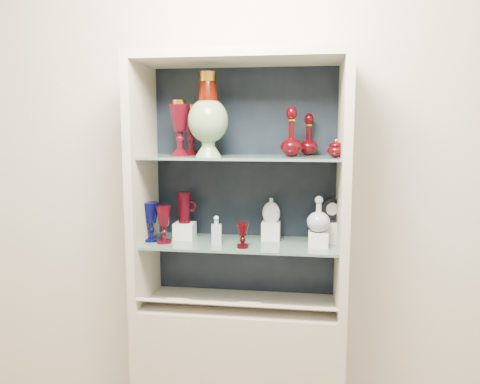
# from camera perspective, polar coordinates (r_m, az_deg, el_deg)

# --- Properties ---
(wall_back) EXTENTS (3.50, 0.02, 2.80)m
(wall_back) POSITION_cam_1_polar(r_m,az_deg,el_deg) (2.43, 0.72, 3.05)
(wall_back) COLOR silver
(wall_back) RESTS_ON ground
(cabinet_base) EXTENTS (1.00, 0.40, 0.75)m
(cabinet_base) POSITION_cam_1_polar(r_m,az_deg,el_deg) (2.52, 0.00, -21.32)
(cabinet_base) COLOR beige
(cabinet_base) RESTS_ON ground
(cabinet_back_panel) EXTENTS (0.98, 0.02, 1.15)m
(cabinet_back_panel) POSITION_cam_1_polar(r_m,az_deg,el_deg) (2.40, 0.63, 1.20)
(cabinet_back_panel) COLOR black
(cabinet_back_panel) RESTS_ON cabinet_base
(cabinet_side_left) EXTENTS (0.04, 0.40, 1.15)m
(cabinet_side_left) POSITION_cam_1_polar(r_m,az_deg,el_deg) (2.33, -11.76, 0.83)
(cabinet_side_left) COLOR beige
(cabinet_side_left) RESTS_ON cabinet_base
(cabinet_side_right) EXTENTS (0.04, 0.40, 1.15)m
(cabinet_side_right) POSITION_cam_1_polar(r_m,az_deg,el_deg) (2.20, 12.46, 0.41)
(cabinet_side_right) COLOR beige
(cabinet_side_right) RESTS_ON cabinet_base
(cabinet_top_cap) EXTENTS (1.00, 0.40, 0.04)m
(cabinet_top_cap) POSITION_cam_1_polar(r_m,az_deg,el_deg) (2.22, 0.00, 16.04)
(cabinet_top_cap) COLOR beige
(cabinet_top_cap) RESTS_ON cabinet_side_left
(shelf_lower) EXTENTS (0.92, 0.34, 0.01)m
(shelf_lower) POSITION_cam_1_polar(r_m,az_deg,el_deg) (2.29, 0.07, -6.29)
(shelf_lower) COLOR slate
(shelf_lower) RESTS_ON cabinet_side_left
(shelf_upper) EXTENTS (0.92, 0.34, 0.01)m
(shelf_upper) POSITION_cam_1_polar(r_m,az_deg,el_deg) (2.22, 0.07, 4.26)
(shelf_upper) COLOR slate
(shelf_upper) RESTS_ON cabinet_side_left
(label_ledge) EXTENTS (0.92, 0.17, 0.09)m
(label_ledge) POSITION_cam_1_polar(r_m,az_deg,el_deg) (2.25, -0.40, -13.64)
(label_ledge) COLOR beige
(label_ledge) RESTS_ON cabinet_base
(label_card_0) EXTENTS (0.10, 0.06, 0.03)m
(label_card_0) POSITION_cam_1_polar(r_m,az_deg,el_deg) (2.23, 1.37, -13.36)
(label_card_0) COLOR white
(label_card_0) RESTS_ON label_ledge
(label_card_1) EXTENTS (0.10, 0.06, 0.03)m
(label_card_1) POSITION_cam_1_polar(r_m,az_deg,el_deg) (2.30, -7.35, -12.83)
(label_card_1) COLOR white
(label_card_1) RESTS_ON label_ledge
(pedestal_lamp_left) EXTENTS (0.12, 0.12, 0.26)m
(pedestal_lamp_left) POSITION_cam_1_polar(r_m,az_deg,el_deg) (2.26, -7.35, 7.73)
(pedestal_lamp_left) COLOR #450510
(pedestal_lamp_left) RESTS_ON shelf_upper
(pedestal_lamp_right) EXTENTS (0.12, 0.12, 0.24)m
(pedestal_lamp_right) POSITION_cam_1_polar(r_m,az_deg,el_deg) (2.35, -6.02, 7.54)
(pedestal_lamp_right) COLOR #450510
(pedestal_lamp_right) RESTS_ON shelf_upper
(enamel_urn) EXTENTS (0.22, 0.22, 0.39)m
(enamel_urn) POSITION_cam_1_polar(r_m,az_deg,el_deg) (2.19, -3.92, 9.40)
(enamel_urn) COLOR #0F4D2F
(enamel_urn) RESTS_ON shelf_upper
(ruby_decanter_a) EXTENTS (0.13, 0.13, 0.26)m
(ruby_decanter_a) POSITION_cam_1_polar(r_m,az_deg,el_deg) (2.18, 6.30, 7.68)
(ruby_decanter_a) COLOR #390004
(ruby_decanter_a) RESTS_ON shelf_upper
(ruby_decanter_b) EXTENTS (0.12, 0.12, 0.21)m
(ruby_decanter_b) POSITION_cam_1_polar(r_m,az_deg,el_deg) (2.30, 8.37, 7.11)
(ruby_decanter_b) COLOR #390004
(ruby_decanter_b) RESTS_ON shelf_upper
(lidded_bowl) EXTENTS (0.09, 0.09, 0.09)m
(lidded_bowl) POSITION_cam_1_polar(r_m,az_deg,el_deg) (2.14, 11.62, 5.28)
(lidded_bowl) COLOR #390004
(lidded_bowl) RESTS_ON shelf_upper
(cobalt_goblet) EXTENTS (0.09, 0.09, 0.19)m
(cobalt_goblet) POSITION_cam_1_polar(r_m,az_deg,el_deg) (2.34, -10.80, -3.57)
(cobalt_goblet) COLOR #02043B
(cobalt_goblet) RESTS_ON shelf_lower
(ruby_goblet_tall) EXTENTS (0.09, 0.09, 0.18)m
(ruby_goblet_tall) POSITION_cam_1_polar(r_m,az_deg,el_deg) (2.29, -9.26, -3.94)
(ruby_goblet_tall) COLOR #450510
(ruby_goblet_tall) RESTS_ON shelf_lower
(ruby_goblet_small) EXTENTS (0.07, 0.07, 0.12)m
(ruby_goblet_small) POSITION_cam_1_polar(r_m,az_deg,el_deg) (2.17, 0.32, -5.32)
(ruby_goblet_small) COLOR #390004
(ruby_goblet_small) RESTS_ON shelf_lower
(riser_ruby_pitcher) EXTENTS (0.10, 0.10, 0.08)m
(riser_ruby_pitcher) POSITION_cam_1_polar(r_m,az_deg,el_deg) (2.37, -6.75, -4.69)
(riser_ruby_pitcher) COLOR silver
(riser_ruby_pitcher) RESTS_ON shelf_lower
(ruby_pitcher) EXTENTS (0.13, 0.09, 0.16)m
(ruby_pitcher) POSITION_cam_1_polar(r_m,az_deg,el_deg) (2.35, -6.80, -1.89)
(ruby_pitcher) COLOR #450510
(ruby_pitcher) RESTS_ON riser_ruby_pitcher
(clear_square_bottle) EXTENTS (0.06, 0.06, 0.14)m
(clear_square_bottle) POSITION_cam_1_polar(r_m,az_deg,el_deg) (2.24, -2.89, -4.63)
(clear_square_bottle) COLOR #97A5AD
(clear_square_bottle) RESTS_ON shelf_lower
(riser_flat_flask) EXTENTS (0.09, 0.09, 0.09)m
(riser_flat_flask) POSITION_cam_1_polar(r_m,az_deg,el_deg) (2.34, 3.80, -4.74)
(riser_flat_flask) COLOR silver
(riser_flat_flask) RESTS_ON shelf_lower
(flat_flask) EXTENTS (0.09, 0.05, 0.12)m
(flat_flask) POSITION_cam_1_polar(r_m,az_deg,el_deg) (2.31, 3.82, -2.16)
(flat_flask) COLOR silver
(flat_flask) RESTS_ON riser_flat_flask
(riser_clear_round_decanter) EXTENTS (0.09, 0.09, 0.07)m
(riser_clear_round_decanter) POSITION_cam_1_polar(r_m,az_deg,el_deg) (2.23, 9.49, -5.71)
(riser_clear_round_decanter) COLOR silver
(riser_clear_round_decanter) RESTS_ON shelf_lower
(clear_round_decanter) EXTENTS (0.12, 0.12, 0.16)m
(clear_round_decanter) POSITION_cam_1_polar(r_m,az_deg,el_deg) (2.21, 9.56, -2.78)
(clear_round_decanter) COLOR #97A5AD
(clear_round_decanter) RESTS_ON riser_clear_round_decanter
(riser_cameo_medallion) EXTENTS (0.08, 0.08, 0.10)m
(riser_cameo_medallion) POSITION_cam_1_polar(r_m,az_deg,el_deg) (2.32, 11.03, -4.85)
(riser_cameo_medallion) COLOR silver
(riser_cameo_medallion) RESTS_ON shelf_lower
(cameo_medallion) EXTENTS (0.11, 0.07, 0.12)m
(cameo_medallion) POSITION_cam_1_polar(r_m,az_deg,el_deg) (2.29, 11.11, -2.16)
(cameo_medallion) COLOR black
(cameo_medallion) RESTS_ON riser_cameo_medallion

